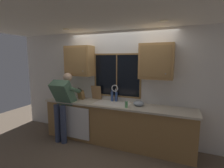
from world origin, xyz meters
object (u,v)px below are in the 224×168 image
cutting_board (96,93)px  soap_dispenser (126,104)px  knife_block (81,95)px  mixing_bowl (139,103)px  person_standing (63,100)px  bottle_green_glass (112,96)px  bottle_tall_clear (116,96)px

cutting_board → soap_dispenser: size_ratio=1.86×
cutting_board → knife_block: bearing=-157.2°
soap_dispenser → cutting_board: bearing=156.0°
knife_block → mixing_bowl: bearing=-0.8°
person_standing → mixing_bowl: size_ratio=6.97×
person_standing → soap_dispenser: 1.49m
cutting_board → bottle_green_glass: (0.42, -0.02, -0.05)m
bottle_green_glass → knife_block: bearing=-170.5°
bottle_tall_clear → bottle_green_glass: bearing=-168.1°
knife_block → soap_dispenser: knife_block is taller
mixing_bowl → bottle_green_glass: bearing=167.7°
soap_dispenser → mixing_bowl: bearing=50.3°
bottle_green_glass → bottle_tall_clear: bearing=11.9°
knife_block → bottle_green_glass: bearing=9.5°
cutting_board → bottle_tall_clear: cutting_board is taller
person_standing → cutting_board: 0.80m
knife_block → cutting_board: cutting_board is taller
soap_dispenser → bottle_tall_clear: 0.56m
knife_block → cutting_board: size_ratio=0.93×
soap_dispenser → bottle_tall_clear: (-0.38, 0.41, 0.05)m
mixing_bowl → soap_dispenser: soap_dispenser is taller
bottle_tall_clear → soap_dispenser: bearing=-47.0°
person_standing → mixing_bowl: (1.68, 0.38, 0.00)m
soap_dispenser → knife_block: bearing=168.4°
person_standing → mixing_bowl: bearing=12.7°
person_standing → bottle_green_glass: size_ratio=5.39×
cutting_board → bottle_green_glass: cutting_board is taller
cutting_board → mixing_bowl: size_ratio=1.52×
soap_dispenser → bottle_tall_clear: bearing=133.0°
mixing_bowl → bottle_tall_clear: bottle_tall_clear is taller
cutting_board → soap_dispenser: cutting_board is taller
cutting_board → mixing_bowl: 1.12m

